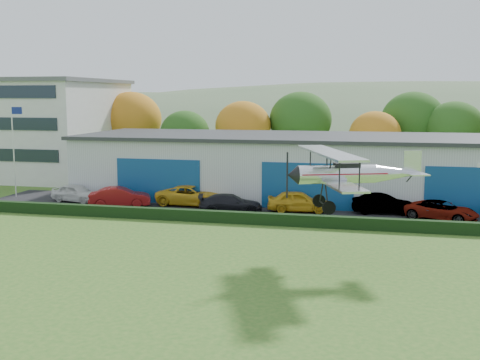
% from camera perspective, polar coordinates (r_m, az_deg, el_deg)
% --- Properties ---
extents(ground, '(300.00, 300.00, 0.00)m').
position_cam_1_polar(ground, '(24.79, -11.06, -12.12)').
color(ground, '#2E611E').
rests_on(ground, ground).
extents(apron, '(48.00, 9.00, 0.05)m').
position_cam_1_polar(apron, '(43.55, 3.88, -3.06)').
color(apron, black).
rests_on(apron, ground).
extents(hedge, '(46.00, 0.60, 0.80)m').
position_cam_1_polar(hedge, '(38.83, 2.77, -3.88)').
color(hedge, black).
rests_on(hedge, ground).
extents(hangar, '(40.60, 12.60, 5.30)m').
position_cam_1_polar(hangar, '(49.73, 7.44, 1.38)').
color(hangar, '#B2B7BC').
rests_on(hangar, ground).
extents(office_block, '(20.60, 15.60, 10.40)m').
position_cam_1_polar(office_block, '(67.69, -21.00, 4.89)').
color(office_block, silver).
rests_on(office_block, ground).
extents(flagpole, '(1.05, 0.10, 8.00)m').
position_cam_1_polar(flagpole, '(52.43, -21.47, 3.57)').
color(flagpole, silver).
rests_on(flagpole, ground).
extents(tree_belt, '(75.70, 13.22, 10.12)m').
position_cam_1_polar(tree_belt, '(62.49, 4.80, 5.53)').
color(tree_belt, '#3D2614').
rests_on(tree_belt, ground).
extents(distant_hills, '(430.00, 196.00, 56.00)m').
position_cam_1_polar(distant_hills, '(163.23, 7.81, 0.60)').
color(distant_hills, '#4C6642').
rests_on(distant_hills, ground).
extents(car_0, '(4.53, 2.60, 1.45)m').
position_cam_1_polar(car_0, '(48.70, -15.92, -1.25)').
color(car_0, silver).
rests_on(car_0, apron).
extents(car_1, '(4.96, 3.17, 1.54)m').
position_cam_1_polar(car_1, '(45.70, -11.82, -1.66)').
color(car_1, maroon).
rests_on(car_1, apron).
extents(car_2, '(5.64, 2.74, 1.55)m').
position_cam_1_polar(car_2, '(45.55, -4.81, -1.54)').
color(car_2, gold).
rests_on(car_2, apron).
extents(car_3, '(5.04, 2.99, 1.37)m').
position_cam_1_polar(car_3, '(42.57, -0.95, -2.33)').
color(car_3, black).
rests_on(car_3, apron).
extents(car_4, '(4.80, 2.44, 1.57)m').
position_cam_1_polar(car_4, '(43.11, 5.80, -2.10)').
color(car_4, gold).
rests_on(car_4, apron).
extents(car_5, '(4.64, 1.95, 1.49)m').
position_cam_1_polar(car_5, '(43.47, 14.02, -2.28)').
color(car_5, gray).
rests_on(car_5, apron).
extents(car_6, '(5.37, 3.92, 1.36)m').
position_cam_1_polar(car_6, '(42.31, 19.36, -2.88)').
color(car_6, gray).
rests_on(car_6, apron).
extents(biplane, '(7.04, 7.93, 2.99)m').
position_cam_1_polar(biplane, '(29.39, 10.69, 0.77)').
color(biplane, silver).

